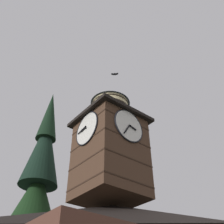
% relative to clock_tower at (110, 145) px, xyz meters
% --- Properties ---
extents(clock_tower, '(4.72, 4.72, 9.08)m').
position_rel_clock_tower_xyz_m(clock_tower, '(0.00, 0.00, 0.00)').
color(clock_tower, '#4C3323').
rests_on(clock_tower, building_main).
extents(pine_tree_behind, '(5.96, 5.96, 20.45)m').
position_rel_clock_tower_xyz_m(pine_tree_behind, '(1.85, -7.17, -3.67)').
color(pine_tree_behind, '#473323').
rests_on(pine_tree_behind, ground_plane).
extents(flying_bird_high, '(0.61, 0.59, 0.16)m').
position_rel_clock_tower_xyz_m(flying_bird_high, '(-1.25, -0.92, 8.67)').
color(flying_bird_high, black).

